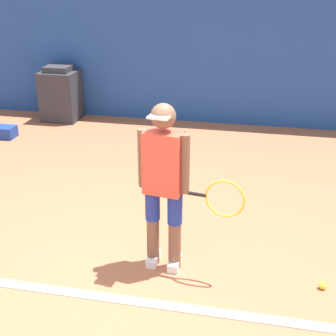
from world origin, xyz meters
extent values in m
plane|color=#B76642|center=(0.00, 0.00, 0.00)|extent=(24.00, 24.00, 0.00)
cube|color=#234C99|center=(0.00, 5.11, 1.15)|extent=(24.00, 0.10, 2.30)
cube|color=white|center=(0.00, -0.01, 0.01)|extent=(21.60, 0.10, 0.01)
cylinder|color=brown|center=(0.17, 0.60, 0.24)|extent=(0.12, 0.12, 0.49)
cylinder|color=navy|center=(0.17, 0.60, 0.63)|extent=(0.14, 0.14, 0.30)
cube|color=white|center=(0.17, 0.60, 0.04)|extent=(0.10, 0.24, 0.08)
cylinder|color=brown|center=(0.39, 0.57, 0.24)|extent=(0.12, 0.12, 0.49)
cylinder|color=navy|center=(0.39, 0.57, 0.63)|extent=(0.14, 0.14, 0.30)
cube|color=white|center=(0.39, 0.57, 0.04)|extent=(0.10, 0.24, 0.08)
cube|color=#E54C38|center=(0.28, 0.58, 1.07)|extent=(0.37, 0.25, 0.58)
sphere|color=brown|center=(0.28, 0.58, 1.50)|extent=(0.22, 0.22, 0.22)
cube|color=white|center=(0.27, 0.48, 1.52)|extent=(0.20, 0.15, 0.02)
cylinder|color=brown|center=(0.09, 0.61, 1.09)|extent=(0.09, 0.09, 0.54)
cylinder|color=brown|center=(0.48, 0.55, 1.09)|extent=(0.09, 0.09, 0.54)
cylinder|color=black|center=(0.58, 0.54, 0.82)|extent=(0.20, 0.06, 0.03)
torus|color=yellow|center=(0.84, 0.50, 0.82)|extent=(0.36, 0.07, 0.36)
sphere|color=#D1E533|center=(1.76, 0.50, 0.03)|extent=(0.07, 0.07, 0.07)
cube|color=#333338|center=(-2.53, 4.71, 0.45)|extent=(0.65, 0.59, 0.90)
cube|color=#333338|center=(-2.53, 4.71, 0.95)|extent=(0.45, 0.42, 0.10)
camera|label=1|loc=(1.08, -3.11, 2.69)|focal=50.00mm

